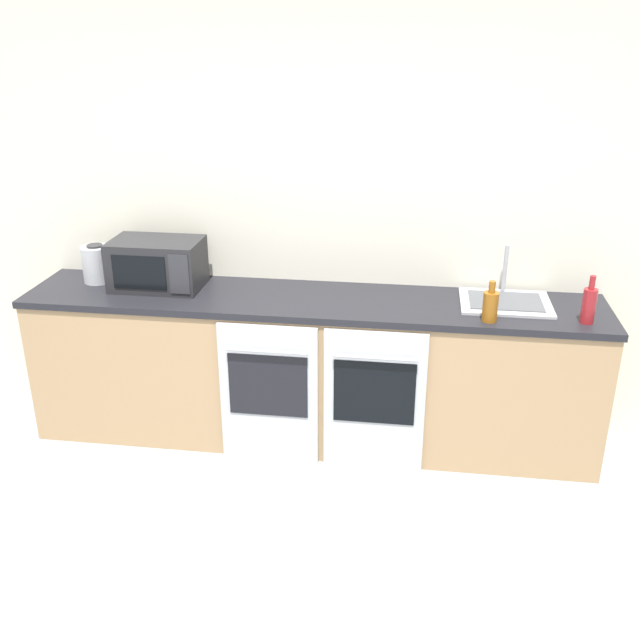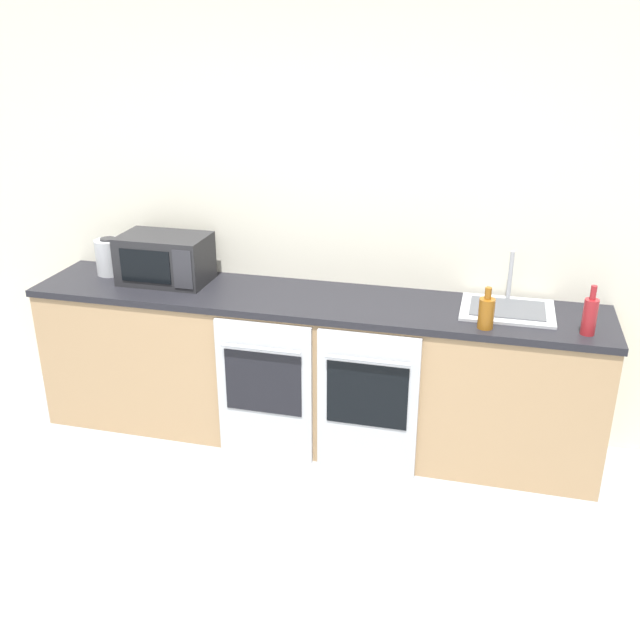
{
  "view_description": "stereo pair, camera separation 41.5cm",
  "coord_description": "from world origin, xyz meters",
  "px_view_note": "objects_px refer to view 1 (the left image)",
  "views": [
    {
      "loc": [
        0.59,
        -1.81,
        2.38
      ],
      "look_at": [
        0.05,
        1.99,
        0.78
      ],
      "focal_mm": 40.0,
      "sensor_mm": 36.0,
      "label": 1
    },
    {
      "loc": [
        0.99,
        -1.73,
        2.38
      ],
      "look_at": [
        0.05,
        1.99,
        0.78
      ],
      "focal_mm": 40.0,
      "sensor_mm": 36.0,
      "label": 2
    }
  ],
  "objects_px": {
    "oven_left": "(269,394)",
    "bottle_red": "(589,305)",
    "bottle_amber": "(490,305)",
    "kettle": "(97,264)",
    "microwave": "(157,264)",
    "oven_right": "(374,401)",
    "sink": "(505,301)"
  },
  "relations": [
    {
      "from": "bottle_amber",
      "to": "sink",
      "type": "relative_size",
      "value": 0.44
    },
    {
      "from": "oven_left",
      "to": "bottle_amber",
      "type": "distance_m",
      "value": 1.32
    },
    {
      "from": "microwave",
      "to": "bottle_amber",
      "type": "distance_m",
      "value": 1.94
    },
    {
      "from": "microwave",
      "to": "bottle_red",
      "type": "bearing_deg",
      "value": -5.05
    },
    {
      "from": "microwave",
      "to": "kettle",
      "type": "xyz_separation_m",
      "value": [
        -0.4,
        0.05,
        -0.03
      ]
    },
    {
      "from": "oven_left",
      "to": "sink",
      "type": "relative_size",
      "value": 1.7
    },
    {
      "from": "microwave",
      "to": "kettle",
      "type": "height_order",
      "value": "microwave"
    },
    {
      "from": "oven_left",
      "to": "kettle",
      "type": "distance_m",
      "value": 1.34
    },
    {
      "from": "bottle_red",
      "to": "sink",
      "type": "relative_size",
      "value": 0.52
    },
    {
      "from": "oven_left",
      "to": "bottle_red",
      "type": "xyz_separation_m",
      "value": [
        1.7,
        0.15,
        0.58
      ]
    },
    {
      "from": "bottle_amber",
      "to": "kettle",
      "type": "distance_m",
      "value": 2.35
    },
    {
      "from": "bottle_red",
      "to": "oven_left",
      "type": "bearing_deg",
      "value": -174.96
    },
    {
      "from": "bottle_amber",
      "to": "sink",
      "type": "xyz_separation_m",
      "value": [
        0.11,
        0.27,
        -0.07
      ]
    },
    {
      "from": "oven_right",
      "to": "sink",
      "type": "bearing_deg",
      "value": 28.15
    },
    {
      "from": "oven_right",
      "to": "microwave",
      "type": "relative_size",
      "value": 1.62
    },
    {
      "from": "oven_left",
      "to": "microwave",
      "type": "relative_size",
      "value": 1.62
    },
    {
      "from": "oven_right",
      "to": "bottle_red",
      "type": "distance_m",
      "value": 1.25
    },
    {
      "from": "oven_left",
      "to": "bottle_red",
      "type": "relative_size",
      "value": 3.27
    },
    {
      "from": "microwave",
      "to": "bottle_red",
      "type": "height_order",
      "value": "microwave"
    },
    {
      "from": "oven_right",
      "to": "bottle_amber",
      "type": "xyz_separation_m",
      "value": [
        0.59,
        0.1,
        0.56
      ]
    },
    {
      "from": "oven_left",
      "to": "sink",
      "type": "bearing_deg",
      "value": 16.12
    },
    {
      "from": "bottle_amber",
      "to": "kettle",
      "type": "bearing_deg",
      "value": 172.45
    },
    {
      "from": "oven_right",
      "to": "microwave",
      "type": "xyz_separation_m",
      "value": [
        -1.33,
        0.36,
        0.62
      ]
    },
    {
      "from": "microwave",
      "to": "bottle_amber",
      "type": "bearing_deg",
      "value": -7.75
    },
    {
      "from": "microwave",
      "to": "oven_right",
      "type": "bearing_deg",
      "value": -15.3
    },
    {
      "from": "oven_right",
      "to": "microwave",
      "type": "height_order",
      "value": "microwave"
    },
    {
      "from": "kettle",
      "to": "bottle_red",
      "type": "bearing_deg",
      "value": -5.27
    },
    {
      "from": "bottle_red",
      "to": "kettle",
      "type": "distance_m",
      "value": 2.85
    },
    {
      "from": "oven_right",
      "to": "bottle_red",
      "type": "bearing_deg",
      "value": 7.75
    },
    {
      "from": "sink",
      "to": "kettle",
      "type": "bearing_deg",
      "value": 179.16
    },
    {
      "from": "microwave",
      "to": "bottle_amber",
      "type": "xyz_separation_m",
      "value": [
        1.92,
        -0.26,
        -0.06
      ]
    },
    {
      "from": "bottle_amber",
      "to": "microwave",
      "type": "bearing_deg",
      "value": 172.25
    }
  ]
}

